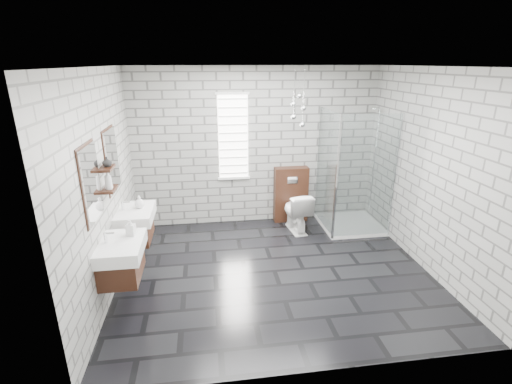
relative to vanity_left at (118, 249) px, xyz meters
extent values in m
cube|color=black|center=(1.91, 0.52, -0.77)|extent=(4.20, 3.60, 0.02)
cube|color=white|center=(1.91, 0.52, 1.95)|extent=(4.20, 3.60, 0.02)
cube|color=#9B9B96|center=(1.91, 2.33, 0.59)|extent=(4.20, 0.02, 2.70)
cube|color=#9B9B96|center=(1.91, -1.29, 0.59)|extent=(4.20, 0.02, 2.70)
cube|color=#9B9B96|center=(-0.20, 0.52, 0.59)|extent=(0.02, 3.60, 2.70)
cube|color=#9B9B96|center=(4.02, 0.52, 0.59)|extent=(0.02, 3.60, 2.70)
cube|color=#381D11|center=(0.02, 0.00, -0.21)|extent=(0.42, 0.62, 0.30)
cube|color=silver|center=(0.22, 0.00, -0.18)|extent=(0.02, 0.35, 0.01)
cube|color=white|center=(0.04, 0.00, 0.02)|extent=(0.47, 0.70, 0.15)
cylinder|color=silver|center=(-0.11, 0.00, 0.15)|extent=(0.04, 0.04, 0.12)
cylinder|color=silver|center=(-0.06, 0.00, 0.20)|extent=(0.10, 0.02, 0.02)
cube|color=white|center=(-0.17, 0.00, 0.79)|extent=(0.03, 0.55, 0.80)
cube|color=#381D11|center=(-0.19, 0.00, 0.79)|extent=(0.01, 0.59, 0.84)
cube|color=#381D11|center=(0.02, 0.97, -0.21)|extent=(0.42, 0.62, 0.30)
cube|color=silver|center=(0.22, 0.97, -0.18)|extent=(0.02, 0.35, 0.01)
cube|color=white|center=(0.04, 0.97, 0.02)|extent=(0.47, 0.70, 0.15)
cylinder|color=silver|center=(-0.11, 0.97, 0.15)|extent=(0.04, 0.04, 0.12)
cylinder|color=silver|center=(-0.06, 0.97, 0.20)|extent=(0.10, 0.02, 0.02)
cube|color=white|center=(-0.17, 0.97, 0.79)|extent=(0.03, 0.55, 0.80)
cube|color=#381D11|center=(-0.19, 0.97, 0.79)|extent=(0.01, 0.59, 0.84)
cube|color=#381D11|center=(-0.12, 0.47, 0.56)|extent=(0.14, 0.30, 0.03)
cube|color=#381D11|center=(-0.12, 0.47, 0.82)|extent=(0.14, 0.30, 0.03)
cube|color=white|center=(1.51, 2.31, 0.79)|extent=(0.50, 0.02, 1.40)
cube|color=white|center=(1.51, 2.29, 1.51)|extent=(0.56, 0.04, 0.04)
cube|color=white|center=(1.51, 2.29, 0.07)|extent=(0.56, 0.04, 0.04)
cube|color=white|center=(1.51, 2.29, 0.16)|extent=(0.48, 0.01, 0.02)
cube|color=white|center=(1.51, 2.29, 0.30)|extent=(0.48, 0.01, 0.02)
cube|color=white|center=(1.51, 2.29, 0.44)|extent=(0.48, 0.01, 0.02)
cube|color=white|center=(1.51, 2.29, 0.58)|extent=(0.48, 0.01, 0.02)
cube|color=white|center=(1.51, 2.29, 0.72)|extent=(0.48, 0.01, 0.02)
cube|color=white|center=(1.51, 2.29, 0.86)|extent=(0.48, 0.01, 0.02)
cube|color=white|center=(1.51, 2.29, 1.00)|extent=(0.48, 0.01, 0.02)
cube|color=white|center=(1.51, 2.29, 1.14)|extent=(0.48, 0.01, 0.02)
cube|color=white|center=(1.51, 2.29, 1.28)|extent=(0.48, 0.01, 0.03)
cube|color=white|center=(1.51, 2.29, 1.42)|extent=(0.48, 0.01, 0.03)
cube|color=#381D11|center=(2.52, 2.22, -0.26)|extent=(0.60, 0.20, 1.00)
cube|color=silver|center=(2.52, 2.12, 0.04)|extent=(0.18, 0.01, 0.12)
cube|color=white|center=(3.51, 1.82, -0.73)|extent=(1.00, 1.00, 0.06)
cube|color=silver|center=(3.51, 1.33, 0.27)|extent=(1.00, 0.01, 2.00)
cube|color=silver|center=(3.02, 1.82, 0.27)|extent=(0.01, 1.00, 2.00)
cube|color=silver|center=(3.02, 1.33, 0.27)|extent=(0.03, 0.03, 2.00)
cube|color=silver|center=(3.99, 1.33, 0.27)|extent=(0.03, 0.03, 2.00)
cylinder|color=silver|center=(3.95, 2.02, 0.34)|extent=(0.02, 0.02, 1.80)
cylinder|color=silver|center=(3.87, 2.02, 1.26)|extent=(0.14, 0.14, 0.02)
sphere|color=silver|center=(2.42, 1.83, 1.18)|extent=(0.09, 0.09, 0.09)
cylinder|color=silver|center=(2.42, 1.83, 1.58)|extent=(0.01, 0.01, 0.72)
sphere|color=silver|center=(2.57, 1.84, 1.05)|extent=(0.09, 0.09, 0.09)
cylinder|color=silver|center=(2.57, 1.84, 1.52)|extent=(0.01, 0.01, 0.85)
sphere|color=silver|center=(2.54, 1.95, 1.49)|extent=(0.09, 0.09, 0.09)
cylinder|color=silver|center=(2.54, 1.95, 1.74)|extent=(0.01, 0.01, 0.41)
sphere|color=silver|center=(2.44, 1.95, 1.37)|extent=(0.09, 0.09, 0.09)
cylinder|color=silver|center=(2.44, 1.95, 1.68)|extent=(0.01, 0.01, 0.53)
sphere|color=silver|center=(2.61, 1.96, 1.30)|extent=(0.09, 0.09, 0.09)
cylinder|color=silver|center=(2.61, 1.96, 1.64)|extent=(0.01, 0.01, 0.60)
imported|color=white|center=(2.52, 1.79, -0.41)|extent=(0.46, 0.72, 0.69)
imported|color=#B2B2B2|center=(0.13, 0.16, 0.20)|extent=(0.11, 0.11, 0.20)
imported|color=#B2B2B2|center=(0.10, 1.03, 0.18)|extent=(0.18, 0.18, 0.17)
imported|color=#B2B2B2|center=(-0.11, 0.42, 0.69)|extent=(0.09, 0.09, 0.23)
imported|color=#B2B2B2|center=(-0.11, 0.48, 0.90)|extent=(0.14, 0.14, 0.11)
camera|label=1|loc=(1.02, -3.90, 2.00)|focal=26.00mm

